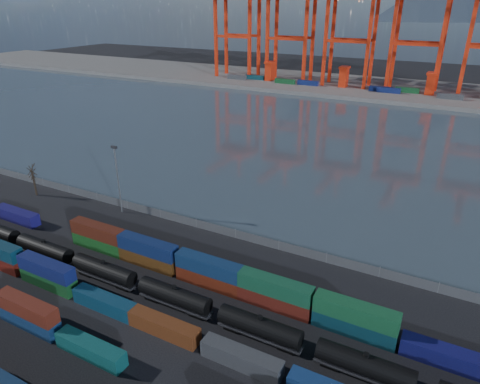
% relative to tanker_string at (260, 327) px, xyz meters
% --- Properties ---
extents(ground, '(700.00, 700.00, 0.00)m').
position_rel_tanker_string_xyz_m(ground, '(-17.36, -3.60, -2.08)').
color(ground, black).
rests_on(ground, ground).
extents(harbor_water, '(700.00, 700.00, 0.00)m').
position_rel_tanker_string_xyz_m(harbor_water, '(-17.36, 101.40, -2.08)').
color(harbor_water, '#33414B').
rests_on(harbor_water, ground).
extents(far_quay, '(700.00, 70.00, 2.00)m').
position_rel_tanker_string_xyz_m(far_quay, '(-17.36, 206.40, -1.08)').
color(far_quay, '#514F4C').
rests_on(far_quay, ground).
extents(container_row_mid, '(128.69, 2.44, 5.19)m').
position_rel_tanker_string_xyz_m(container_row_mid, '(-27.96, -5.90, -0.19)').
color(container_row_mid, '#0F1A4E').
rests_on(container_row_mid, ground).
extents(container_row_north, '(128.55, 2.58, 5.49)m').
position_rel_tanker_string_xyz_m(container_row_north, '(-6.46, 7.64, 0.27)').
color(container_row_north, '#151155').
rests_on(container_row_north, ground).
extents(tanker_string, '(137.52, 2.90, 4.15)m').
position_rel_tanker_string_xyz_m(tanker_string, '(0.00, 0.00, 0.00)').
color(tanker_string, black).
rests_on(tanker_string, ground).
extents(waterfront_fence, '(160.12, 0.12, 2.20)m').
position_rel_tanker_string_xyz_m(waterfront_fence, '(-17.36, 24.40, -1.08)').
color(waterfront_fence, '#595B5E').
rests_on(waterfront_fence, ground).
extents(bare_tree, '(2.27, 2.20, 8.61)m').
position_rel_tanker_string_xyz_m(bare_tree, '(-73.84, 19.41, 2.23)').
color(bare_tree, black).
rests_on(bare_tree, ground).
extents(yard_light_mast, '(1.60, 0.40, 16.60)m').
position_rel_tanker_string_xyz_m(yard_light_mast, '(-47.36, 22.40, 7.21)').
color(yard_light_mast, slate).
rests_on(yard_light_mast, ground).
extents(gantry_cranes, '(201.53, 50.93, 68.97)m').
position_rel_tanker_string_xyz_m(gantry_cranes, '(-24.86, 199.57, 40.20)').
color(gantry_cranes, red).
rests_on(gantry_cranes, ground).
extents(quay_containers, '(172.58, 10.99, 2.60)m').
position_rel_tanker_string_xyz_m(quay_containers, '(-28.35, 191.87, 1.22)').
color(quay_containers, navy).
rests_on(quay_containers, far_quay).
extents(straddle_carriers, '(140.00, 7.00, 11.10)m').
position_rel_tanker_string_xyz_m(straddle_carriers, '(-19.86, 196.40, 5.74)').
color(straddle_carriers, red).
rests_on(straddle_carriers, far_quay).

